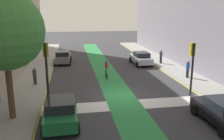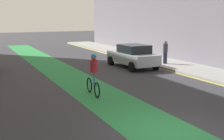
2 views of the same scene
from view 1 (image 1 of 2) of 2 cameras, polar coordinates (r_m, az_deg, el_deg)
The scene contains 18 objects.
ground_plane at distance 19.12m, azimuth 2.42°, elevation -5.98°, with size 120.00×120.00×0.00m, color #38383D.
bike_lane_paint at distance 19.07m, azimuth 1.73°, elevation -6.01°, with size 2.40×60.00×0.01m, color #2D8C47.
crosswalk_band at distance 17.30m, azimuth 3.82°, elevation -8.18°, with size 12.00×1.80×0.01m, color silver.
sidewalk_left at distance 19.06m, azimuth -20.37°, elevation -6.70°, with size 3.00×60.00×0.15m, color #9E9E99.
curb_stripe_left at distance 18.85m, azimuth -15.84°, elevation -6.79°, with size 0.16×60.00×0.01m, color yellow.
sidewalk_right at distance 21.87m, azimuth 22.07°, elevation -4.23°, with size 3.00×60.00×0.15m, color #9E9E99.
curb_stripe_right at distance 21.15m, azimuth 18.58°, elevation -4.72°, with size 0.16×60.00×0.01m, color yellow.
traffic_signal_near_right at distance 19.38m, azimuth 18.42°, elevation 2.48°, with size 0.35×0.52×4.13m.
traffic_signal_near_left at distance 16.32m, azimuth -15.23°, elevation 1.55°, with size 0.35×0.52×4.50m.
car_silver_right_far at distance 29.86m, azimuth 6.86°, elevation 2.80°, with size 2.11×4.24×1.57m.
car_grey_left_far at distance 30.99m, azimuth -11.53°, elevation 3.03°, with size 2.14×4.26×1.57m.
car_black_right_near at distance 15.54m, azimuth 24.64°, elevation -8.94°, with size 2.04×4.21×1.57m.
car_green_left_near at distance 14.58m, azimuth -12.16°, elevation -9.43°, with size 2.15×4.26×1.57m.
cyclist_in_lane at distance 23.49m, azimuth -1.33°, elevation 0.29°, with size 0.32×1.73×1.86m.
pedestrian_sidewalk_right_a at distance 30.28m, azimuth 11.48°, elevation 3.11°, with size 0.34×0.34×1.62m.
pedestrian_sidewalk_left_a at distance 22.22m, azimuth -17.79°, elevation -1.32°, with size 0.34×0.34×1.53m.
pedestrian_sidewalk_right_b at distance 24.41m, azimuth 17.46°, elevation 0.32°, with size 0.34×0.34×1.73m.
street_tree_near at distance 14.90m, azimuth -24.18°, elevation 8.47°, with size 4.54×4.54×7.53m.
Camera 1 is at (-3.83, -17.57, 6.49)m, focal length 38.71 mm.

